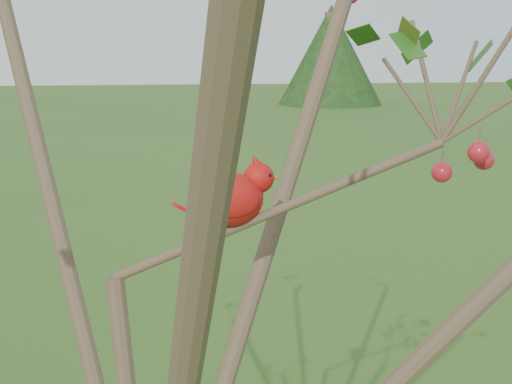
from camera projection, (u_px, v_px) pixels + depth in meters
crabapple_tree at (152, 201)px, 1.17m from camera, size 2.35×2.05×2.95m
cardinal at (234, 196)px, 1.30m from camera, size 0.20×0.13×0.14m
distant_trees at (63, 65)px, 23.21m from camera, size 42.76×10.81×3.77m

